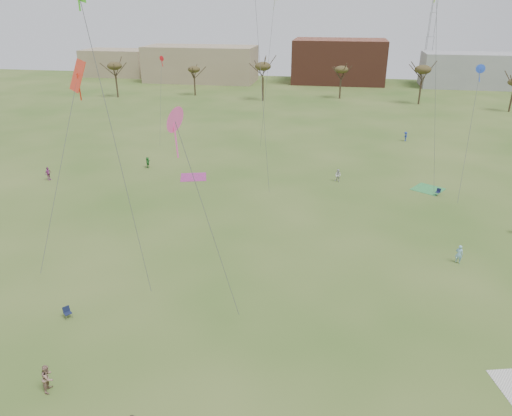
# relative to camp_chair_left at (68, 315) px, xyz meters

# --- Properties ---
(ground) EXTENTS (260.00, 260.00, 0.00)m
(ground) POSITION_rel_camp_chair_left_xyz_m (12.26, -2.05, -0.26)
(ground) COLOR #31541A
(ground) RESTS_ON ground
(spectator_fore_b) EXTENTS (0.86, 1.01, 1.82)m
(spectator_fore_b) POSITION_rel_camp_chair_left_xyz_m (2.71, -6.65, 0.65)
(spectator_fore_b) COLOR #9A7362
(spectator_fore_b) RESTS_ON ground
(flyer_mid_c) EXTENTS (0.74, 0.62, 1.72)m
(flyer_mid_c) POSITION_rel_camp_chair_left_xyz_m (29.93, 13.56, 0.60)
(flyer_mid_c) COLOR #82BBD8
(flyer_mid_c) RESTS_ON ground
(spectator_mid_d) EXTENTS (0.60, 1.08, 1.74)m
(spectator_mid_d) POSITION_rel_camp_chair_left_xyz_m (-18.35, 26.67, 0.61)
(spectator_mid_d) COLOR #AA4794
(spectator_mid_d) RESTS_ON ground
(spectator_mid_e) EXTENTS (0.98, 0.87, 1.66)m
(spectator_mid_e) POSITION_rel_camp_chair_left_xyz_m (18.96, 32.77, 0.57)
(spectator_mid_e) COLOR silver
(spectator_mid_e) RESTS_ON ground
(flyer_far_a) EXTENTS (0.77, 1.48, 1.52)m
(flyer_far_a) POSITION_rel_camp_chair_left_xyz_m (-7.51, 33.81, 0.50)
(flyer_far_a) COLOR #256F29
(flyer_far_a) RESTS_ON ground
(flyer_far_c) EXTENTS (0.79, 1.13, 1.59)m
(flyer_far_c) POSITION_rel_camp_chair_left_xyz_m (29.73, 54.65, 0.53)
(flyer_far_c) COLOR navy
(flyer_far_c) RESTS_ON ground
(blanket_plum) EXTENTS (4.19, 4.19, 0.03)m
(blanket_plum) POSITION_rel_camp_chair_left_xyz_m (-0.03, 31.07, -0.26)
(blanket_plum) COLOR #A1317C
(blanket_plum) RESTS_ON ground
(blanket_olive) EXTENTS (4.59, 4.59, 0.03)m
(blanket_olive) POSITION_rel_camp_chair_left_xyz_m (30.12, 31.96, -0.26)
(blanket_olive) COLOR green
(blanket_olive) RESTS_ON ground
(camp_chair_left) EXTENTS (0.74, 0.73, 0.87)m
(camp_chair_left) POSITION_rel_camp_chair_left_xyz_m (0.00, 0.00, 0.00)
(camp_chair_left) COLOR #151C3A
(camp_chair_left) RESTS_ON ground
(camp_chair_right) EXTENTS (0.72, 0.73, 0.87)m
(camp_chair_right) POSITION_rel_camp_chair_left_xyz_m (30.90, 29.98, 0.00)
(camp_chair_right) COLOR #151939
(camp_chair_right) RESTS_ON ground
(kites_aloft) EXTENTS (68.55, 48.57, 23.70)m
(kites_aloft) POSITION_rel_camp_chair_left_xyz_m (10.05, 29.99, 20.12)
(kites_aloft) COLOR black
(kites_aloft) RESTS_ON ground
(tree_line) EXTENTS (117.44, 49.32, 8.91)m
(tree_line) POSITION_rel_camp_chair_left_xyz_m (9.42, 77.08, 6.83)
(tree_line) COLOR #3A2B1E
(tree_line) RESTS_ON ground
(building_tan) EXTENTS (32.00, 14.00, 10.00)m
(building_tan) POSITION_rel_camp_chair_left_xyz_m (-22.74, 112.95, 4.74)
(building_tan) COLOR #937F60
(building_tan) RESTS_ON ground
(building_brick) EXTENTS (26.00, 16.00, 12.00)m
(building_brick) POSITION_rel_camp_chair_left_xyz_m (17.26, 117.95, 5.74)
(building_brick) COLOR brown
(building_brick) RESTS_ON ground
(building_grey) EXTENTS (24.00, 12.00, 9.00)m
(building_grey) POSITION_rel_camp_chair_left_xyz_m (52.26, 115.95, 4.24)
(building_grey) COLOR gray
(building_grey) RESTS_ON ground
(building_tan_west) EXTENTS (20.00, 12.00, 8.00)m
(building_tan_west) POSITION_rel_camp_chair_left_xyz_m (-52.74, 119.95, 3.74)
(building_tan_west) COLOR #937F60
(building_tan_west) RESTS_ON ground
(radio_tower) EXTENTS (1.51, 1.72, 41.00)m
(radio_tower) POSITION_rel_camp_chair_left_xyz_m (42.26, 122.95, 18.95)
(radio_tower) COLOR #9EA3A8
(radio_tower) RESTS_ON ground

